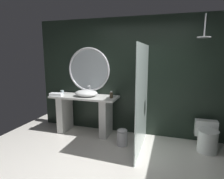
{
  "coord_description": "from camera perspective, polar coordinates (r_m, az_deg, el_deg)",
  "views": [
    {
      "loc": [
        0.71,
        -2.34,
        1.8
      ],
      "look_at": [
        -0.31,
        0.96,
        1.17
      ],
      "focal_mm": 30.81,
      "sensor_mm": 36.0,
      "label": 1
    }
  ],
  "objects": [
    {
      "name": "back_wall_panel",
      "position": [
        4.33,
        7.72,
        3.63
      ],
      "size": [
        4.8,
        0.1,
        2.6
      ],
      "primitive_type": "cube",
      "color": "black",
      "rests_on": "ground_plane"
    },
    {
      "name": "vanity_counter",
      "position": [
        4.49,
        -8.11,
        -6.37
      ],
      "size": [
        1.53,
        0.59,
        0.88
      ],
      "color": "silver",
      "rests_on": "ground_plane"
    },
    {
      "name": "vessel_sink",
      "position": [
        4.34,
        -7.65,
        -1.07
      ],
      "size": [
        0.52,
        0.43,
        0.22
      ],
      "color": "white",
      "rests_on": "vanity_counter"
    },
    {
      "name": "tumbler_cup",
      "position": [
        4.64,
        -14.58,
        -0.83
      ],
      "size": [
        0.08,
        0.08,
        0.1
      ],
      "primitive_type": "cylinder",
      "color": "silver",
      "rests_on": "vanity_counter"
    },
    {
      "name": "soap_dispenser",
      "position": [
        4.12,
        -0.22,
        -1.64
      ],
      "size": [
        0.07,
        0.07,
        0.15
      ],
      "color": "#3D3323",
      "rests_on": "vanity_counter"
    },
    {
      "name": "round_wall_mirror",
      "position": [
        4.56,
        -6.93,
        5.85
      ],
      "size": [
        1.04,
        0.05,
        1.04
      ],
      "color": "silver"
    },
    {
      "name": "shower_glass_panel",
      "position": [
        3.62,
        8.94,
        -2.63
      ],
      "size": [
        0.02,
        1.39,
        1.99
      ],
      "primitive_type": "cube",
      "color": "silver",
      "rests_on": "ground_plane"
    },
    {
      "name": "rain_shower_head",
      "position": [
        3.87,
        25.65,
        14.34
      ],
      "size": [
        0.23,
        0.23,
        0.41
      ],
      "color": "silver"
    },
    {
      "name": "toilet",
      "position": [
        4.16,
        26.36,
        -12.51
      ],
      "size": [
        0.41,
        0.54,
        0.53
      ],
      "color": "white",
      "rests_on": "ground_plane"
    },
    {
      "name": "waste_bin",
      "position": [
        3.96,
        3.05,
        -13.9
      ],
      "size": [
        0.21,
        0.21,
        0.34
      ],
      "color": "silver",
      "rests_on": "ground_plane"
    },
    {
      "name": "folded_hand_towel",
      "position": [
        4.52,
        -16.22,
        -1.42
      ],
      "size": [
        0.3,
        0.19,
        0.07
      ],
      "primitive_type": "cube",
      "rotation": [
        0.0,
        0.0,
        0.16
      ],
      "color": "white",
      "rests_on": "vanity_counter"
    }
  ]
}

